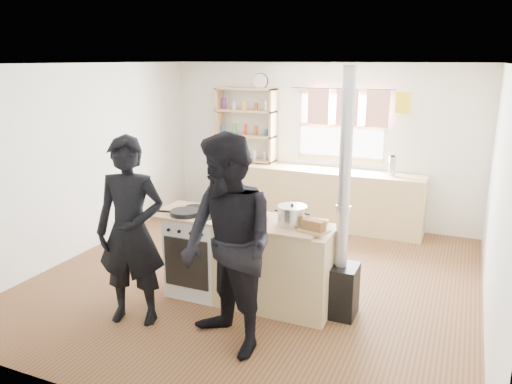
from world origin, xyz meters
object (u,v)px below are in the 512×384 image
bread_board (314,227)px  person_near_right (228,247)px  stockpot_counter (292,215)px  person_far (232,204)px  flue_heater (341,256)px  person_near_left (131,232)px  thermos (392,166)px  skillet_greens (185,212)px  cooking_island (249,260)px  stockpot_stove (221,203)px  roast_tray (251,218)px

bread_board → person_near_right: 0.96m
stockpot_counter → person_far: person_far is taller
person_near_right → person_far: bearing=145.0°
flue_heater → person_near_left: 2.09m
thermos → skillet_greens: size_ratio=0.75×
stockpot_counter → person_near_right: person_near_right is taller
thermos → cooking_island: 3.02m
person_near_left → person_far: person_near_left is taller
thermos → stockpot_stove: thermos is taller
skillet_greens → stockpot_counter: 1.17m
roast_tray → stockpot_stove: stockpot_stove is taller
person_near_right → stockpot_stove: bearing=149.8°
bread_board → skillet_greens: bearing=-178.8°
cooking_island → stockpot_counter: (0.47, -0.00, 0.56)m
cooking_island → roast_tray: roast_tray is taller
cooking_island → stockpot_stove: bearing=155.1°
skillet_greens → person_near_right: size_ratio=0.19×
thermos → flue_heater: 2.72m
roast_tray → cooking_island: bearing=128.9°
thermos → bread_board: bearing=-96.1°
cooking_island → bread_board: size_ratio=6.13×
stockpot_stove → bread_board: size_ratio=0.63×
flue_heater → cooking_island: bearing=-175.3°
cooking_island → bread_board: bread_board is taller
skillet_greens → person_near_left: size_ratio=0.20×
thermos → stockpot_stove: bearing=-119.9°
person_near_right → person_near_left: bearing=-154.9°
person_far → thermos: bearing=-139.4°
bread_board → stockpot_counter: bearing=156.8°
stockpot_counter → bread_board: stockpot_counter is taller
bread_board → stockpot_stove: bearing=165.0°
skillet_greens → roast_tray: size_ratio=1.09×
roast_tray → person_near_left: bearing=-141.0°
person_far → bread_board: bearing=136.4°
person_near_left → skillet_greens: bearing=58.3°
thermos → stockpot_counter: size_ratio=0.94×
person_far → skillet_greens: bearing=80.0°
thermos → flue_heater: flue_heater is taller
stockpot_stove → stockpot_counter: stockpot_counter is taller
flue_heater → person_far: size_ratio=1.60×
thermos → roast_tray: (-0.99, -2.84, -0.08)m
person_far → person_near_right: bearing=107.8°
bread_board → person_far: person_far is taller
skillet_greens → flue_heater: size_ratio=0.15×
thermos → person_far: bearing=-131.9°
stockpot_counter → person_near_right: (-0.26, -0.92, -0.05)m
person_near_right → person_far: size_ratio=1.26×
stockpot_stove → flue_heater: 1.46m
roast_tray → person_near_right: 0.87m
stockpot_stove → stockpot_counter: (0.91, -0.20, 0.03)m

